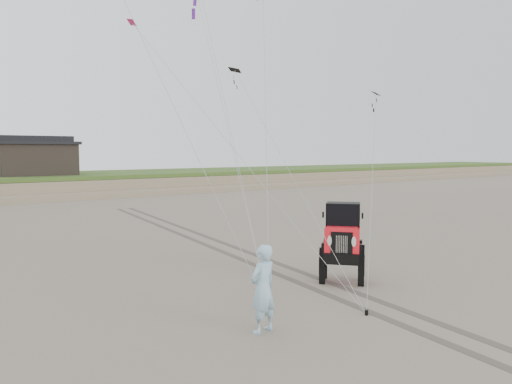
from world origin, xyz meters
TOP-DOWN VIEW (x-y plane):
  - ground at (0.00, 0.00)m, footprint 160.00×160.00m
  - dune_ridge at (0.00, 37.50)m, footprint 160.00×14.25m
  - cabin at (2.00, 37.00)m, footprint 6.40×5.40m
  - jeep at (1.79, 1.33)m, footprint 5.13×4.81m
  - man at (-2.46, -0.41)m, footprint 0.74×0.55m
  - stake_main at (-1.54, 0.50)m, footprint 0.08×0.08m
  - stake_aux at (0.11, -1.01)m, footprint 0.08×0.08m
  - tire_tracks at (2.00, 8.00)m, footprint 5.22×29.74m

SIDE VIEW (x-z plane):
  - ground at x=0.00m, z-range 0.00..0.00m
  - tire_tracks at x=2.00m, z-range 0.00..0.01m
  - stake_main at x=-1.54m, z-range 0.00..0.12m
  - stake_aux at x=0.11m, z-range 0.00..0.12m
  - dune_ridge at x=0.00m, z-range -0.04..1.68m
  - jeep at x=1.79m, z-range 0.00..1.84m
  - man at x=-2.46m, z-range 0.00..1.86m
  - cabin at x=2.00m, z-range 1.56..4.91m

